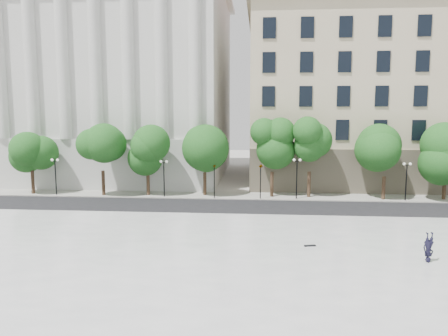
{
  "coord_description": "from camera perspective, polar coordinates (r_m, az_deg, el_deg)",
  "views": [
    {
      "loc": [
        3.13,
        -22.25,
        9.15
      ],
      "look_at": [
        0.47,
        10.0,
        4.9
      ],
      "focal_mm": 35.0,
      "sensor_mm": 36.0,
      "label": 1
    }
  ],
  "objects": [
    {
      "name": "ground",
      "position": [
        24.26,
        -3.14,
        -14.69
      ],
      "size": [
        160.0,
        160.0,
        0.0
      ],
      "primitive_type": "plane",
      "color": "#A9A69F",
      "rests_on": "ground"
    },
    {
      "name": "far_sidewalk",
      "position": [
        47.24,
        0.83,
        -3.61
      ],
      "size": [
        60.0,
        4.0,
        0.12
      ],
      "primitive_type": "cube",
      "color": "#AEACA0",
      "rests_on": "ground"
    },
    {
      "name": "traffic_light_west",
      "position": [
        45.14,
        -1.29,
        0.46
      ],
      "size": [
        0.78,
        1.63,
        4.14
      ],
      "color": "black",
      "rests_on": "ground"
    },
    {
      "name": "lamp_posts",
      "position": [
        45.41,
        0.49,
        -0.51
      ],
      "size": [
        37.6,
        0.28,
        4.29
      ],
      "color": "black",
      "rests_on": "ground"
    },
    {
      "name": "traffic_light_east",
      "position": [
        44.88,
        4.81,
        0.5
      ],
      "size": [
        0.77,
        1.82,
        4.22
      ],
      "color": "black",
      "rests_on": "ground"
    },
    {
      "name": "person_lying",
      "position": [
        28.36,
        25.1,
        -10.6
      ],
      "size": [
        1.05,
        1.87,
        0.48
      ],
      "primitive_type": "imported",
      "rotation": [
        -1.54,
        0.0,
        0.25
      ],
      "color": "black",
      "rests_on": "plaza"
    },
    {
      "name": "building_west",
      "position": [
        64.18,
        -13.81,
        10.61
      ],
      "size": [
        31.5,
        27.65,
        25.6
      ],
      "color": "silver",
      "rests_on": "ground"
    },
    {
      "name": "street",
      "position": [
        41.39,
        0.27,
        -5.27
      ],
      "size": [
        60.0,
        8.0,
        0.02
      ],
      "primitive_type": "cube",
      "color": "black",
      "rests_on": "ground"
    },
    {
      "name": "plaza",
      "position": [
        26.96,
        -2.26,
        -11.85
      ],
      "size": [
        44.0,
        22.0,
        0.45
      ],
      "primitive_type": "cube",
      "color": "white",
      "rests_on": "ground"
    },
    {
      "name": "street_trees",
      "position": [
        45.88,
        2.6,
        2.18
      ],
      "size": [
        47.8,
        5.25,
        7.23
      ],
      "color": "#382619",
      "rests_on": "ground"
    },
    {
      "name": "skateboard",
      "position": [
        29.21,
        11.16,
        -9.91
      ],
      "size": [
        0.78,
        0.35,
        0.08
      ],
      "primitive_type": "cube",
      "rotation": [
        0.0,
        0.0,
        0.21
      ],
      "color": "black",
      "rests_on": "plaza"
    },
    {
      "name": "building_east",
      "position": [
        63.48,
        20.38,
        8.82
      ],
      "size": [
        36.0,
        26.15,
        23.0
      ],
      "color": "beige",
      "rests_on": "ground"
    }
  ]
}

